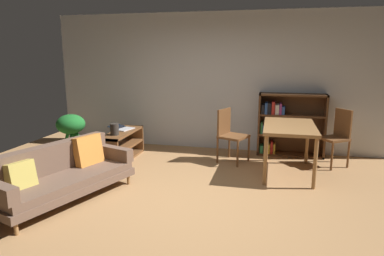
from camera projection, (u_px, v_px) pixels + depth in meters
name	position (u px, v px, depth m)	size (l,w,h in m)	color
ground_plane	(186.00, 200.00, 4.53)	(8.16, 8.16, 0.00)	#A87A4C
back_wall_panel	(219.00, 82.00, 6.82)	(6.80, 0.10, 2.70)	silver
fabric_couch	(61.00, 173.00, 4.52)	(1.31, 2.03, 0.76)	olive
media_console	(123.00, 145.00, 6.28)	(0.36, 1.18, 0.52)	brown
open_laptop	(122.00, 128.00, 6.42)	(0.46, 0.41, 0.06)	silver
desk_speaker	(114.00, 129.00, 5.94)	(0.15, 0.15, 0.20)	#2D2823
potted_floor_plant	(71.00, 129.00, 6.34)	(0.52, 0.52, 0.81)	brown
dining_table	(289.00, 130.00, 5.43)	(0.79, 1.31, 0.80)	olive
dining_chair_near	(337.00, 135.00, 5.85)	(0.55, 0.55, 0.98)	brown
dining_chair_far	(230.00, 132.00, 6.09)	(0.58, 0.58, 0.95)	brown
bookshelf	(286.00, 124.00, 6.50)	(1.23, 0.33, 1.18)	#56351E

